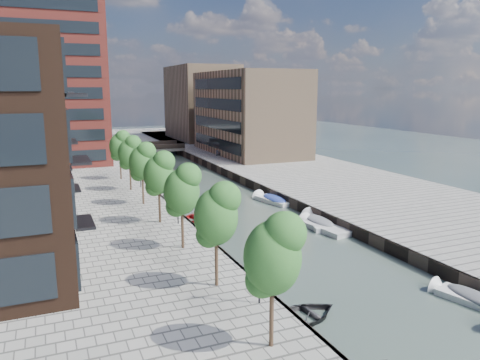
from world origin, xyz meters
TOP-DOWN VIEW (x-y plane):
  - water at (0.00, 40.00)m, footprint 300.00×300.00m
  - quay_right at (16.00, 40.00)m, footprint 20.00×140.00m
  - quay_wall_left at (-6.10, 40.00)m, footprint 0.25×140.00m
  - quay_wall_right at (6.10, 40.00)m, footprint 0.25×140.00m
  - far_closure at (0.00, 100.00)m, footprint 80.00×40.00m
  - apartment_block at (-20.00, 30.00)m, footprint 8.00×38.00m
  - tower at (-17.00, 65.00)m, footprint 18.00×18.00m
  - tan_block_near at (16.00, 62.00)m, footprint 12.00×25.00m
  - tan_block_far at (16.00, 88.00)m, footprint 12.00×20.00m
  - bridge at (0.00, 72.00)m, footprint 13.00×6.00m
  - tree_0 at (-8.50, 4.00)m, footprint 2.50×2.50m
  - tree_1 at (-8.50, 11.00)m, footprint 2.50×2.50m
  - tree_2 at (-8.50, 18.00)m, footprint 2.50×2.50m
  - tree_3 at (-8.50, 25.00)m, footprint 2.50×2.50m
  - tree_4 at (-8.50, 32.00)m, footprint 2.50×2.50m
  - tree_5 at (-8.50, 39.00)m, footprint 2.50×2.50m
  - tree_6 at (-8.50, 46.00)m, footprint 2.50×2.50m
  - lamp_0 at (-7.20, 8.00)m, footprint 0.24×0.24m
  - lamp_1 at (-7.20, 24.00)m, footprint 0.24×0.24m
  - lamp_2 at (-7.20, 40.00)m, footprint 0.24×0.24m
  - sloop_1 at (-5.12, 7.14)m, footprint 4.95×3.87m
  - sloop_2 at (-4.14, 27.94)m, footprint 5.05×4.39m
  - sloop_3 at (-5.39, 38.21)m, footprint 4.75×3.46m
  - sloop_4 at (-4.31, 34.95)m, footprint 4.65×3.87m
  - motorboat_1 at (4.92, 5.44)m, footprint 2.71×4.77m
  - motorboat_2 at (4.78, 20.93)m, footprint 2.59×5.54m
  - motorboat_3 at (5.29, 31.48)m, footprint 2.92×5.50m
  - motorboat_4 at (5.32, 22.34)m, footprint 3.17×5.61m
  - car at (10.49, 61.51)m, footprint 2.39×3.72m

SIDE VIEW (x-z plane):
  - water at x=0.00m, z-range 0.00..0.00m
  - sloop_1 at x=-5.12m, z-range -0.47..0.47m
  - sloop_2 at x=-4.14m, z-range -0.44..0.44m
  - sloop_3 at x=-5.39m, z-range -0.48..0.48m
  - sloop_4 at x=-4.31m, z-range -0.42..0.42m
  - motorboat_2 at x=4.78m, z-range -0.78..0.99m
  - motorboat_1 at x=4.92m, z-range -0.57..0.94m
  - motorboat_3 at x=5.29m, z-range -0.66..1.08m
  - motorboat_4 at x=5.32m, z-range -0.67..1.10m
  - quay_right at x=16.00m, z-range 0.00..1.00m
  - quay_wall_left at x=-6.10m, z-range 0.00..1.00m
  - quay_wall_right at x=6.10m, z-range 0.00..1.00m
  - far_closure at x=0.00m, z-range 0.00..1.00m
  - bridge at x=0.00m, z-range 0.74..2.04m
  - car at x=10.49m, z-range 1.00..2.18m
  - lamp_0 at x=-7.20m, z-range 1.45..5.57m
  - lamp_1 at x=-7.20m, z-range 1.45..5.57m
  - lamp_2 at x=-7.20m, z-range 1.45..5.57m
  - tree_0 at x=-8.50m, z-range 2.33..8.28m
  - tree_1 at x=-8.50m, z-range 2.33..8.28m
  - tree_2 at x=-8.50m, z-range 2.33..8.28m
  - tree_3 at x=-8.50m, z-range 2.33..8.28m
  - tree_4 at x=-8.50m, z-range 2.33..8.28m
  - tree_5 at x=-8.50m, z-range 2.33..8.28m
  - tree_6 at x=-8.50m, z-range 2.33..8.28m
  - apartment_block at x=-20.00m, z-range 1.00..15.00m
  - tan_block_near at x=16.00m, z-range 1.00..15.00m
  - tan_block_far at x=16.00m, z-range 1.00..17.00m
  - tower at x=-17.00m, z-range 1.00..31.00m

